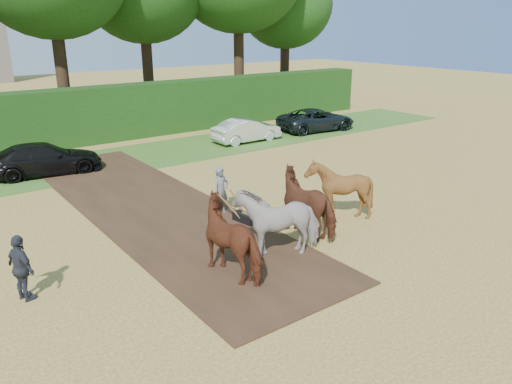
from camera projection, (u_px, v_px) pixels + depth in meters
name	position (u px, v px, depth m)	size (l,w,h in m)	color
ground	(225.00, 306.00, 11.69)	(120.00, 120.00, 0.00)	gold
earth_strip	(153.00, 207.00, 17.85)	(4.50, 17.00, 0.05)	#472D1C
grass_verge	(54.00, 170.00, 22.33)	(50.00, 5.00, 0.03)	#38601E
hedgerow	(24.00, 122.00, 25.27)	(46.00, 1.60, 3.00)	#14380F
spectator_far	(21.00, 268.00, 11.69)	(0.98, 0.41, 1.67)	#262A33
plough_team	(292.00, 210.00, 14.87)	(6.71, 5.31, 2.01)	brown
parked_cars	(64.00, 156.00, 22.23)	(36.47, 3.56, 1.38)	#A4A7AA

